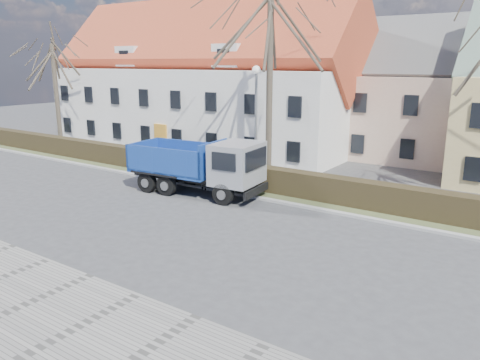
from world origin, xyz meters
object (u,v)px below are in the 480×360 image
Objects in this scene: streetlight at (256,126)px; cart_frame at (202,184)px; dump_truck at (192,165)px; parked_car_a at (196,151)px.

cart_frame is (-1.85, -2.55, -3.06)m from streetlight.
dump_truck is 4.23m from streetlight.
parked_car_a is at bearing 155.14° from streetlight.
dump_truck reaches higher than parked_car_a.
parked_car_a is at bearing 132.03° from cart_frame.
dump_truck is 1.13× the size of streetlight.
cart_frame is at bearing -140.17° from parked_car_a.
streetlight is at bearing 55.36° from dump_truck.
streetlight is 11.04× the size of cart_frame.
parked_car_a is at bearing 123.01° from dump_truck.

